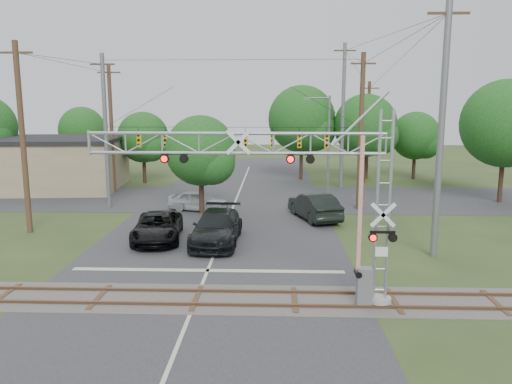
{
  "coord_description": "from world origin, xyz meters",
  "views": [
    {
      "loc": [
        3.14,
        -17.13,
        7.87
      ],
      "look_at": [
        2.23,
        7.5,
        3.49
      ],
      "focal_mm": 35.0,
      "sensor_mm": 36.0,
      "label": 1
    }
  ],
  "objects_px": {
    "car_dark": "(217,227)",
    "traffic_signal_span": "(244,134)",
    "streetlight": "(327,141)",
    "commercial_building": "(9,163)",
    "sedan_silver": "(198,201)",
    "pickup_black": "(158,227)",
    "crossing_gantry": "(293,186)"
  },
  "relations": [
    {
      "from": "car_dark",
      "to": "crossing_gantry",
      "type": "bearing_deg",
      "value": -64.17
    },
    {
      "from": "sedan_silver",
      "to": "streetlight",
      "type": "relative_size",
      "value": 0.52
    },
    {
      "from": "crossing_gantry",
      "to": "sedan_silver",
      "type": "height_order",
      "value": "crossing_gantry"
    },
    {
      "from": "pickup_black",
      "to": "sedan_silver",
      "type": "bearing_deg",
      "value": 75.21
    },
    {
      "from": "crossing_gantry",
      "to": "car_dark",
      "type": "relative_size",
      "value": 1.89
    },
    {
      "from": "traffic_signal_span",
      "to": "sedan_silver",
      "type": "relative_size",
      "value": 4.38
    },
    {
      "from": "commercial_building",
      "to": "streetlight",
      "type": "xyz_separation_m",
      "value": [
        28.95,
        -2.89,
        2.37
      ]
    },
    {
      "from": "crossing_gantry",
      "to": "commercial_building",
      "type": "relative_size",
      "value": 0.56
    },
    {
      "from": "streetlight",
      "to": "crossing_gantry",
      "type": "bearing_deg",
      "value": -98.91
    },
    {
      "from": "traffic_signal_span",
      "to": "streetlight",
      "type": "height_order",
      "value": "traffic_signal_span"
    },
    {
      "from": "traffic_signal_span",
      "to": "streetlight",
      "type": "xyz_separation_m",
      "value": [
        6.68,
        5.02,
        -0.86
      ]
    },
    {
      "from": "traffic_signal_span",
      "to": "commercial_building",
      "type": "distance_m",
      "value": 23.85
    },
    {
      "from": "traffic_signal_span",
      "to": "car_dark",
      "type": "bearing_deg",
      "value": -95.69
    },
    {
      "from": "crossing_gantry",
      "to": "pickup_black",
      "type": "bearing_deg",
      "value": 129.22
    },
    {
      "from": "traffic_signal_span",
      "to": "streetlight",
      "type": "relative_size",
      "value": 2.27
    },
    {
      "from": "traffic_signal_span",
      "to": "car_dark",
      "type": "relative_size",
      "value": 3.08
    },
    {
      "from": "crossing_gantry",
      "to": "traffic_signal_span",
      "type": "relative_size",
      "value": 0.61
    },
    {
      "from": "traffic_signal_span",
      "to": "car_dark",
      "type": "height_order",
      "value": "traffic_signal_span"
    },
    {
      "from": "car_dark",
      "to": "traffic_signal_span",
      "type": "bearing_deg",
      "value": 85.72
    },
    {
      "from": "car_dark",
      "to": "streetlight",
      "type": "distance_m",
      "value": 16.95
    },
    {
      "from": "crossing_gantry",
      "to": "car_dark",
      "type": "bearing_deg",
      "value": 114.41
    },
    {
      "from": "crossing_gantry",
      "to": "pickup_black",
      "type": "distance_m",
      "value": 12.49
    },
    {
      "from": "traffic_signal_span",
      "to": "sedan_silver",
      "type": "distance_m",
      "value": 5.98
    },
    {
      "from": "pickup_black",
      "to": "streetlight",
      "type": "relative_size",
      "value": 0.67
    },
    {
      "from": "crossing_gantry",
      "to": "pickup_black",
      "type": "relative_size",
      "value": 2.07
    },
    {
      "from": "crossing_gantry",
      "to": "commercial_building",
      "type": "xyz_separation_m",
      "value": [
        -25.29,
        26.28,
        -2.37
      ]
    },
    {
      "from": "traffic_signal_span",
      "to": "pickup_black",
      "type": "distance_m",
      "value": 11.3
    },
    {
      "from": "commercial_building",
      "to": "streetlight",
      "type": "bearing_deg",
      "value": -10.88
    },
    {
      "from": "car_dark",
      "to": "sedan_silver",
      "type": "relative_size",
      "value": 1.42
    },
    {
      "from": "commercial_building",
      "to": "streetlight",
      "type": "height_order",
      "value": "streetlight"
    },
    {
      "from": "sedan_silver",
      "to": "streetlight",
      "type": "height_order",
      "value": "streetlight"
    },
    {
      "from": "pickup_black",
      "to": "commercial_building",
      "type": "distance_m",
      "value": 24.73
    }
  ]
}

